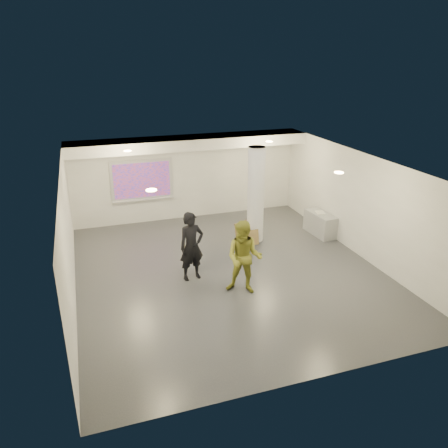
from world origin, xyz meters
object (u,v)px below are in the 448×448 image
object	(u,v)px
column	(256,195)
credenza	(320,224)
projection_screen	(142,181)
woman	(192,246)
man	(244,258)

from	to	relation	value
column	credenza	world-z (taller)	column
credenza	column	bearing A→B (deg)	169.59
projection_screen	woman	world-z (taller)	projection_screen
woman	column	bearing A→B (deg)	25.61
man	credenza	bearing A→B (deg)	66.55
credenza	projection_screen	bearing A→B (deg)	147.23
column	projection_screen	distance (m)	4.08
column	woman	size ratio (longest dim) A/B	1.63
column	woman	distance (m)	3.18
credenza	man	xyz separation A→B (m)	(-3.71, -2.68, 0.57)
credenza	man	bearing A→B (deg)	-148.36
projection_screen	column	bearing A→B (deg)	-40.56
projection_screen	credenza	size ratio (longest dim) A/B	1.69
column	projection_screen	bearing A→B (deg)	139.44
column	man	bearing A→B (deg)	-117.00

